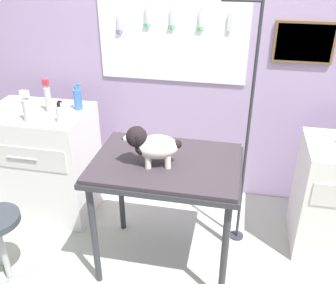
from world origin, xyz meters
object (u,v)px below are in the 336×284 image
at_px(dog, 151,145).
at_px(counter_left, 45,162).
at_px(grooming_arm, 245,144).
at_px(grooming_table, 166,172).
at_px(pump_bottle_white, 60,114).

height_order(dog, counter_left, dog).
xyz_separation_m(grooming_arm, counter_left, (-1.62, 0.06, -0.38)).
distance_m(grooming_table, grooming_arm, 0.61).
bearing_deg(dog, grooming_arm, 36.56).
bearing_deg(counter_left, grooming_arm, -2.21).
xyz_separation_m(dog, counter_left, (-1.05, 0.48, -0.53)).
height_order(grooming_table, pump_bottle_white, pump_bottle_white).
distance_m(grooming_arm, dog, 0.72).
bearing_deg(grooming_table, pump_bottle_white, 162.07).
bearing_deg(dog, counter_left, 155.24).
relative_size(grooming_arm, pump_bottle_white, 10.67).
bearing_deg(counter_left, pump_bottle_white, -27.24).
bearing_deg(grooming_table, grooming_arm, 35.93).
height_order(grooming_table, dog, dog).
xyz_separation_m(grooming_table, dog, (-0.08, -0.07, 0.23)).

